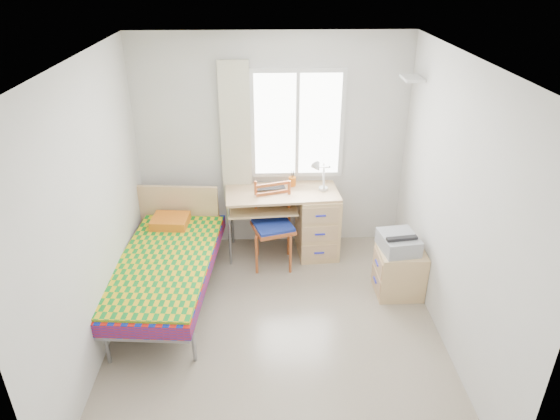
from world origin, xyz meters
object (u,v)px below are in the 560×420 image
object	(u,v)px
desk	(311,220)
cabinet	(399,272)
bed	(166,262)
chair	(273,220)
printer	(399,242)

from	to	relation	value
desk	cabinet	bearing A→B (deg)	-49.31
cabinet	bed	bearing A→B (deg)	179.01
bed	chair	bearing A→B (deg)	34.28
desk	chair	size ratio (longest dim) A/B	1.36
bed	chair	xyz separation A→B (m)	(1.14, 0.65, 0.13)
desk	cabinet	size ratio (longest dim) A/B	2.57
chair	printer	xyz separation A→B (m)	(1.31, -0.64, 0.06)
printer	desk	bearing A→B (deg)	126.51
desk	chair	distance (m)	0.52
cabinet	printer	xyz separation A→B (m)	(-0.04, 0.03, 0.36)
bed	printer	world-z (taller)	bed
desk	printer	xyz separation A→B (m)	(0.84, -0.85, 0.18)
desk	chair	world-z (taller)	chair
desk	printer	distance (m)	1.21
chair	cabinet	xyz separation A→B (m)	(1.34, -0.67, -0.30)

